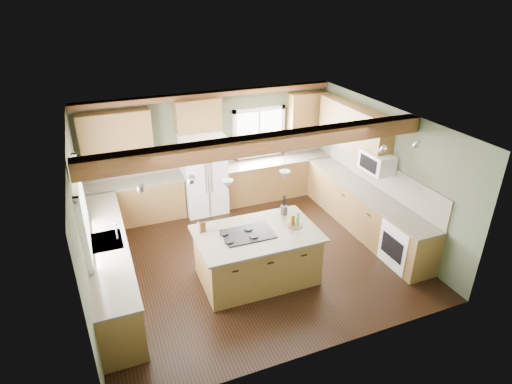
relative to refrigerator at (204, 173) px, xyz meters
name	(u,v)px	position (x,y,z in m)	size (l,w,h in m)	color
floor	(252,256)	(0.30, -2.12, -0.90)	(5.60, 5.60, 0.00)	black
ceiling	(251,124)	(0.30, -2.12, 1.70)	(5.60, 5.60, 0.00)	silver
wall_back	(211,149)	(0.30, 0.38, 0.40)	(5.60, 5.60, 0.00)	#4C553C
wall_left	(82,226)	(-2.50, -2.12, 0.40)	(5.00, 5.00, 0.00)	#4C553C
wall_right	(383,171)	(3.10, -2.12, 0.40)	(5.00, 5.00, 0.00)	#4C553C
ceiling_beam	(266,143)	(0.30, -2.74, 1.57)	(5.55, 0.26, 0.26)	#532917
soffit_trim	(209,95)	(0.30, 0.28, 1.64)	(5.55, 0.20, 0.10)	#532917
backsplash_back	(211,153)	(0.30, 0.36, 0.31)	(5.58, 0.03, 0.58)	brown
backsplash_right	(380,175)	(3.08, -2.07, 0.31)	(0.03, 3.70, 0.58)	brown
base_cab_back_left	(136,202)	(-1.49, 0.08, -0.46)	(2.02, 0.60, 0.88)	brown
counter_back_left	(133,183)	(-1.49, 0.08, 0.00)	(2.06, 0.64, 0.04)	#453D32
base_cab_back_right	(276,178)	(1.79, 0.08, -0.46)	(2.62, 0.60, 0.88)	brown
counter_back_right	(276,161)	(1.79, 0.08, 0.00)	(2.66, 0.64, 0.04)	#453D32
base_cab_left	(110,265)	(-2.20, -2.07, -0.46)	(0.60, 3.70, 0.88)	brown
counter_left	(106,242)	(-2.20, -2.07, 0.00)	(0.64, 3.74, 0.04)	#453D32
base_cab_right	(364,211)	(2.80, -2.07, -0.46)	(0.60, 3.70, 0.88)	brown
counter_right	(367,191)	(2.80, -2.07, 0.00)	(0.64, 3.74, 0.04)	#453D32
upper_cab_back_left	(115,134)	(-1.69, 0.21, 1.05)	(1.40, 0.35, 0.90)	brown
upper_cab_over_fridge	(198,115)	(0.00, 0.21, 1.25)	(0.96, 0.35, 0.70)	brown
upper_cab_right	(353,128)	(2.92, -1.22, 1.05)	(0.35, 2.20, 0.90)	brown
upper_cab_back_corner	(307,112)	(2.60, 0.21, 1.05)	(0.90, 0.35, 0.90)	brown
window_left	(80,210)	(-2.48, -2.07, 0.65)	(0.04, 1.60, 1.05)	white
window_back	(259,132)	(1.45, 0.36, 0.65)	(1.10, 0.04, 1.00)	white
sink	(106,242)	(-2.20, -2.07, 0.01)	(0.50, 0.65, 0.03)	#262628
faucet	(116,232)	(-2.02, -2.07, 0.15)	(0.02, 0.02, 0.28)	#B2B2B7
dishwasher	(120,317)	(-2.19, -3.37, -0.47)	(0.60, 0.60, 0.84)	white
oven	(406,244)	(2.79, -3.37, -0.47)	(0.60, 0.72, 0.84)	white
microwave	(377,162)	(2.88, -2.17, 0.65)	(0.40, 0.70, 0.38)	white
pendant_left	(228,185)	(-0.33, -2.74, 0.98)	(0.18, 0.18, 0.16)	#B2B2B7
pendant_right	(285,176)	(0.63, -2.75, 0.98)	(0.18, 0.18, 0.16)	#B2B2B7
refrigerator	(204,173)	(0.00, 0.00, 0.00)	(0.90, 0.74, 1.80)	white
island	(257,256)	(0.15, -2.74, -0.46)	(1.92, 1.17, 0.88)	brown
island_top	(257,234)	(0.15, -2.74, 0.00)	(2.04, 1.30, 0.04)	#453D32
cooktop	(248,234)	(-0.01, -2.74, 0.03)	(0.83, 0.55, 0.02)	black
knife_block	(202,227)	(-0.69, -2.37, 0.11)	(0.11, 0.08, 0.19)	brown
utensil_crock	(284,210)	(0.84, -2.34, 0.10)	(0.12, 0.12, 0.16)	#3E3532
bottle_tray	(295,220)	(0.83, -2.79, 0.14)	(0.26, 0.26, 0.24)	brown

